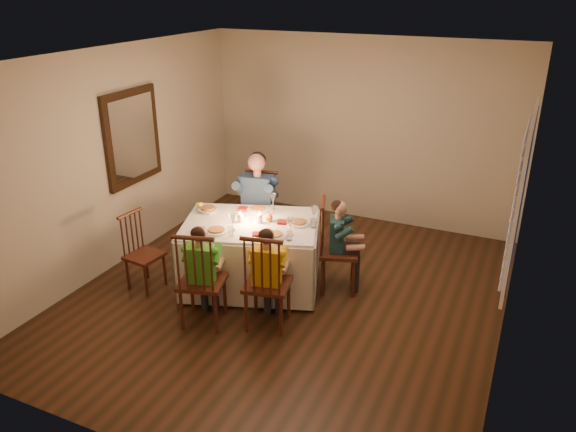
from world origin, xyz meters
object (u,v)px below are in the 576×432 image
at_px(child_green, 205,322).
at_px(child_yellow, 268,324).
at_px(chair_near_left, 205,322).
at_px(serving_bowl, 208,210).
at_px(chair_near_right, 268,324).
at_px(chair_extra, 148,286).
at_px(dining_table, 251,241).
at_px(chair_adult, 259,253).
at_px(adult, 259,253).
at_px(child_teal, 337,288).
at_px(chair_end, 337,288).

height_order(child_green, child_yellow, same).
height_order(chair_near_left, serving_bowl, serving_bowl).
bearing_deg(chair_near_right, chair_extra, -15.37).
relative_size(chair_near_right, child_green, 0.98).
distance_m(dining_table, child_green, 1.05).
distance_m(chair_adult, child_yellow, 1.63).
bearing_deg(child_yellow, chair_near_right, 180.00).
xyz_separation_m(chair_adult, child_yellow, (0.83, -1.40, 0.00)).
distance_m(dining_table, chair_adult, 0.98).
bearing_deg(child_green, adult, -97.86).
bearing_deg(child_teal, chair_end, -0.00).
bearing_deg(adult, chair_near_left, -91.91).
distance_m(chair_extra, child_teal, 2.19).
bearing_deg(chair_near_right, adult, -70.72).
height_order(chair_adult, adult, adult).
bearing_deg(child_yellow, dining_table, -62.19).
xyz_separation_m(chair_adult, child_green, (0.22, -1.63, 0.00)).
xyz_separation_m(chair_near_left, child_yellow, (0.62, 0.23, 0.00)).
distance_m(chair_extra, adult, 1.51).
xyz_separation_m(chair_extra, child_green, (0.99, -0.34, 0.00)).
bearing_deg(serving_bowl, child_yellow, -32.50).
height_order(child_teal, serving_bowl, serving_bowl).
bearing_deg(child_teal, dining_table, 90.75).
relative_size(chair_near_left, chair_extra, 1.19).
distance_m(chair_adult, chair_near_right, 1.63).
relative_size(child_teal, serving_bowl, 5.28).
relative_size(chair_adult, chair_extra, 1.19).
relative_size(adult, serving_bowl, 6.58).
bearing_deg(child_teal, child_yellow, 139.10).
xyz_separation_m(chair_adult, chair_near_right, (0.83, -1.40, 0.00)).
bearing_deg(chair_adult, chair_extra, -130.30).
relative_size(chair_extra, adult, 0.67).
bearing_deg(adult, dining_table, -77.66).
relative_size(chair_near_left, child_teal, 0.99).
bearing_deg(chair_end, chair_adult, 52.40).
bearing_deg(chair_near_left, serving_bowl, -77.40).
relative_size(chair_near_right, chair_extra, 1.19).
height_order(chair_extra, adult, adult).
distance_m(dining_table, chair_extra, 1.33).
relative_size(adult, child_green, 1.23).
relative_size(child_green, serving_bowl, 5.34).
height_order(chair_extra, child_teal, child_teal).
height_order(chair_extra, serving_bowl, serving_bowl).
height_order(dining_table, child_yellow, dining_table).
xyz_separation_m(adult, child_green, (0.22, -1.63, 0.00)).
xyz_separation_m(chair_end, serving_bowl, (-1.52, -0.28, 0.81)).
bearing_deg(child_teal, adult, 52.40).
bearing_deg(chair_near_left, child_teal, -145.15).
relative_size(chair_adult, chair_near_right, 1.00).
bearing_deg(child_yellow, child_teal, -123.25).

